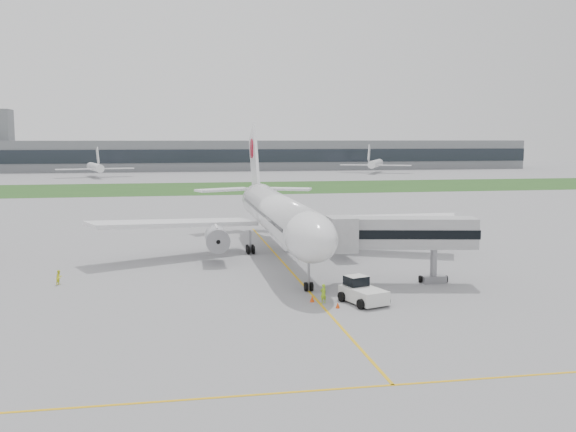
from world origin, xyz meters
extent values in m
plane|color=#949396|center=(0.00, 0.00, 0.00)|extent=(600.00, 600.00, 0.00)
cube|color=#244E1D|center=(0.00, 120.00, 0.01)|extent=(600.00, 50.00, 0.02)
cube|color=gray|center=(0.00, 230.00, 7.00)|extent=(320.00, 22.00, 14.00)
cube|color=#1E242B|center=(0.00, 219.00, 7.00)|extent=(320.00, 0.60, 6.00)
cylinder|color=white|center=(0.00, 4.00, 5.60)|extent=(5.00, 38.00, 5.00)
ellipsoid|color=white|center=(0.00, -15.50, 5.60)|extent=(5.00, 11.00, 5.00)
cube|color=black|center=(0.00, -16.50, 6.50)|extent=(3.20, 1.54, 1.14)
cone|color=white|center=(0.00, 26.00, 6.40)|extent=(5.00, 10.53, 6.16)
cube|color=white|center=(-13.00, 6.00, 4.40)|extent=(22.13, 13.52, 1.70)
cube|color=white|center=(13.00, 6.00, 4.40)|extent=(22.13, 13.52, 1.70)
cylinder|color=#AEADB3|center=(-8.00, 1.50, 3.00)|extent=(2.70, 5.20, 2.70)
cylinder|color=#AEADB3|center=(8.00, 1.50, 3.00)|extent=(2.70, 5.20, 2.70)
cube|color=white|center=(0.00, 27.50, 11.50)|extent=(0.45, 10.90, 12.76)
cylinder|color=#A4091F|center=(0.00, 28.50, 13.50)|extent=(0.60, 3.20, 3.20)
cube|color=white|center=(-5.00, 28.50, 6.80)|extent=(9.54, 6.34, 0.35)
cube|color=white|center=(5.00, 28.50, 6.80)|extent=(9.54, 6.34, 0.35)
cylinder|color=gray|center=(0.00, -15.00, 1.55)|extent=(0.24, 0.24, 3.10)
cylinder|color=black|center=(-3.20, 7.00, 0.55)|extent=(1.40, 1.10, 1.10)
cylinder|color=black|center=(3.20, 7.00, 0.55)|extent=(1.40, 1.10, 1.10)
cube|color=silver|center=(4.00, -20.65, 0.83)|extent=(3.92, 5.23, 1.24)
cube|color=silver|center=(3.61, -19.47, 1.86)|extent=(2.29, 2.16, 1.03)
cube|color=black|center=(3.61, -19.47, 1.91)|extent=(2.35, 2.22, 0.88)
cylinder|color=black|center=(2.19, -19.61, 0.47)|extent=(0.64, 1.00, 0.93)
cylinder|color=black|center=(4.84, -18.74, 0.47)|extent=(0.64, 1.00, 0.93)
cylinder|color=black|center=(3.16, -22.56, 0.47)|extent=(0.64, 1.00, 0.93)
cylinder|color=black|center=(5.81, -21.68, 0.47)|extent=(0.64, 1.00, 0.93)
cube|color=#AEADB0|center=(10.66, -13.46, 5.42)|extent=(14.91, 5.85, 3.12)
cube|color=black|center=(10.66, -13.46, 5.42)|extent=(15.13, 5.99, 0.94)
cube|color=#AEADB0|center=(3.82, -13.19, 5.42)|extent=(2.71, 3.54, 3.54)
cylinder|color=gray|center=(13.83, -13.54, 1.98)|extent=(0.73, 0.73, 3.96)
cube|color=gray|center=(13.83, -13.54, 0.36)|extent=(2.73, 1.91, 0.73)
cylinder|color=black|center=(12.50, -13.29, 0.36)|extent=(0.45, 0.78, 0.73)
cylinder|color=black|center=(15.16, -13.80, 0.36)|extent=(0.45, 0.78, 0.73)
cone|color=#EA440C|center=(-0.58, -19.25, 0.30)|extent=(0.44, 0.44, 0.60)
cone|color=#EA440C|center=(1.23, -21.80, 0.27)|extent=(0.39, 0.39, 0.53)
imported|color=#97D122|center=(0.34, -19.90, 0.91)|extent=(0.79, 0.69, 1.83)
imported|color=#F7FC2A|center=(-25.06, -7.61, 0.77)|extent=(0.87, 0.94, 1.55)
camera|label=1|loc=(-13.20, -76.40, 15.23)|focal=40.00mm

